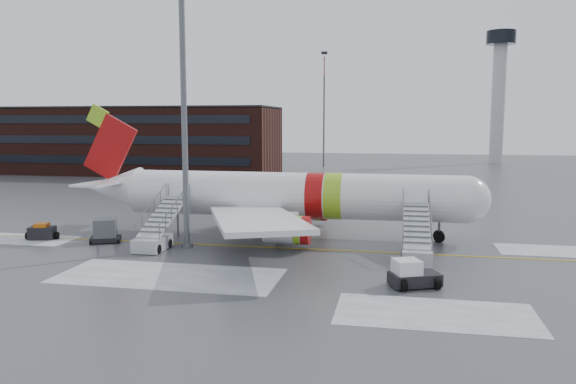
% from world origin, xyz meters
% --- Properties ---
extents(ground, '(260.00, 260.00, 0.00)m').
position_xyz_m(ground, '(0.00, 0.00, 0.00)').
color(ground, '#494C4F').
rests_on(ground, ground).
extents(airliner, '(35.03, 32.97, 11.18)m').
position_xyz_m(airliner, '(-1.64, 3.68, 3.42)').
color(airliner, white).
rests_on(airliner, ground).
extents(airstair_fwd, '(2.05, 7.70, 3.48)m').
position_xyz_m(airstair_fwd, '(9.36, -2.85, 1.06)').
color(airstair_fwd, '#A9ABB0').
rests_on(airstair_fwd, ground).
extents(airstair_aft, '(2.05, 7.70, 3.48)m').
position_xyz_m(airstair_aft, '(-10.05, -2.85, 1.06)').
color(airstair_aft, '#ACAFB4').
rests_on(airstair_aft, ground).
extents(pushback_tug, '(3.24, 2.90, 1.64)m').
position_xyz_m(pushback_tug, '(8.91, -9.46, 0.73)').
color(pushback_tug, black).
rests_on(pushback_tug, ground).
extents(uld_container, '(2.77, 2.43, 1.88)m').
position_xyz_m(uld_container, '(-14.97, -1.67, 0.88)').
color(uld_container, black).
rests_on(uld_container, ground).
extents(baggage_tractor, '(2.72, 1.67, 1.35)m').
position_xyz_m(baggage_tractor, '(-20.64, -1.69, 0.57)').
color(baggage_tractor, black).
rests_on(baggage_tractor, ground).
extents(light_mast_near, '(1.20, 1.20, 25.95)m').
position_xyz_m(light_mast_near, '(-7.88, -2.12, 13.41)').
color(light_mast_near, '#595B60').
rests_on(light_mast_near, ground).
extents(terminal_building, '(62.00, 16.11, 12.30)m').
position_xyz_m(terminal_building, '(-45.00, 54.98, 6.20)').
color(terminal_building, '#3F1E16').
rests_on(terminal_building, ground).
extents(control_tower, '(6.40, 6.40, 30.00)m').
position_xyz_m(control_tower, '(30.00, 95.00, 18.75)').
color(control_tower, '#B2B5BA').
rests_on(control_tower, ground).
extents(light_mast_far_n, '(1.20, 1.20, 24.25)m').
position_xyz_m(light_mast_far_n, '(-8.00, 78.00, 13.84)').
color(light_mast_far_n, '#595B60').
rests_on(light_mast_far_n, ground).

